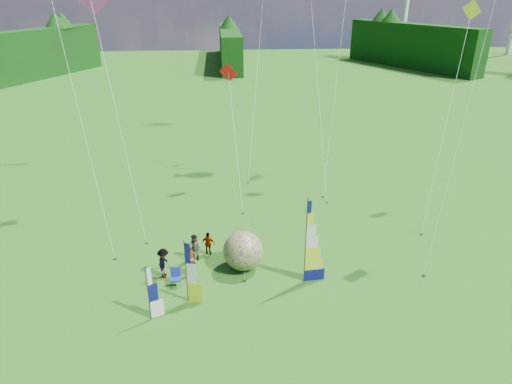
{
  "coord_description": "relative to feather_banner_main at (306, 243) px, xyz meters",
  "views": [
    {
      "loc": [
        -2.82,
        -18.02,
        15.44
      ],
      "look_at": [
        -1.0,
        4.0,
        5.5
      ],
      "focal_mm": 32.0,
      "sensor_mm": 36.0,
      "label": 1
    }
  ],
  "objects": [
    {
      "name": "camp_chair",
      "position": [
        -7.28,
        0.2,
        -2.03
      ],
      "size": [
        0.65,
        0.65,
        1.06
      ],
      "primitive_type": null,
      "rotation": [
        0.0,
        0.0,
        0.07
      ],
      "color": "navy",
      "rests_on": "ground"
    },
    {
      "name": "spectator_b",
      "position": [
        -6.28,
        2.79,
        -1.69
      ],
      "size": [
        0.94,
        0.76,
        1.73
      ],
      "primitive_type": "imported",
      "rotation": [
        0.0,
        0.0,
        -0.48
      ],
      "color": "#66594C",
      "rests_on": "ground"
    },
    {
      "name": "ground",
      "position": [
        -1.71,
        -3.47,
        -2.56
      ],
      "size": [
        220.0,
        220.0,
        0.0
      ],
      "primitive_type": "plane",
      "color": "#346B26",
      "rests_on": "ground"
    },
    {
      "name": "small_kite_orange",
      "position": [
        4.82,
        14.44,
        6.2
      ],
      "size": [
        8.0,
        9.96,
        17.52
      ],
      "primitive_type": null,
      "rotation": [
        0.0,
        0.0,
        -0.42
      ],
      "color": "yellow",
      "rests_on": "ground"
    },
    {
      "name": "small_kite_red",
      "position": [
        -3.34,
        12.27,
        2.66
      ],
      "size": [
        3.17,
        9.41,
        10.43
      ],
      "primitive_type": null,
      "rotation": [
        0.0,
        0.0,
        0.01
      ],
      "color": "red",
      "rests_on": "ground"
    },
    {
      "name": "side_banner_left",
      "position": [
        -6.52,
        -1.32,
        -0.73
      ],
      "size": [
        1.0,
        0.37,
        3.65
      ],
      "primitive_type": null,
      "rotation": [
        0.0,
        0.0,
        -0.27
      ],
      "color": "yellow",
      "rests_on": "ground"
    },
    {
      "name": "spectator_a",
      "position": [
        -6.42,
        1.21,
        -1.64
      ],
      "size": [
        0.79,
        0.78,
        1.84
      ],
      "primitive_type": "imported",
      "rotation": [
        0.0,
        0.0,
        0.76
      ],
      "color": "#66594C",
      "rests_on": "ground"
    },
    {
      "name": "kite_parafoil",
      "position": [
        9.66,
        3.17,
        7.41
      ],
      "size": [
        11.13,
        11.86,
        19.92
      ],
      "primitive_type": null,
      "rotation": [
        0.0,
        0.0,
        0.4
      ],
      "color": "#B5411E",
      "rests_on": "ground"
    },
    {
      "name": "treeline_ring",
      "position": [
        -1.71,
        -3.47,
        1.44
      ],
      "size": [
        210.0,
        210.0,
        8.0
      ],
      "primitive_type": null,
      "color": "black",
      "rests_on": "ground"
    },
    {
      "name": "small_kite_green",
      "position": [
        -0.9,
        20.1,
        7.43
      ],
      "size": [
        9.32,
        13.83,
        19.98
      ],
      "primitive_type": null,
      "rotation": [
        0.0,
        0.0,
        0.4
      ],
      "color": "#1FCD1C",
      "rests_on": "ground"
    },
    {
      "name": "small_kite_pink",
      "position": [
        -12.77,
        5.97,
        5.7
      ],
      "size": [
        6.27,
        8.31,
        16.52
      ],
      "primitive_type": null,
      "rotation": [
        0.0,
        0.0,
        0.18
      ],
      "color": "#EE396A",
      "rests_on": "ground"
    },
    {
      "name": "spectator_d",
      "position": [
        -5.47,
        3.38,
        -1.79
      ],
      "size": [
        0.97,
        0.63,
        1.54
      ],
      "primitive_type": "imported",
      "rotation": [
        0.0,
        0.0,
        2.82
      ],
      "color": "#66594C",
      "rests_on": "ground"
    },
    {
      "name": "kite_rainbow_delta",
      "position": [
        -11.34,
        9.19,
        5.93
      ],
      "size": [
        9.63,
        13.63,
        16.97
      ],
      "primitive_type": null,
      "rotation": [
        0.0,
        0.0,
        0.16
      ],
      "color": "#FF0838",
      "rests_on": "ground"
    },
    {
      "name": "small_kite_yellow",
      "position": [
        11.42,
        8.55,
        5.03
      ],
      "size": [
        7.58,
        10.35,
        15.18
      ],
      "primitive_type": null,
      "rotation": [
        0.0,
        0.0,
        0.02
      ],
      "color": "yellow",
      "rests_on": "ground"
    },
    {
      "name": "feather_banner_main",
      "position": [
        0.0,
        0.0,
        0.0
      ],
      "size": [
        1.38,
        0.23,
        5.11
      ],
      "primitive_type": null,
      "rotation": [
        0.0,
        0.0,
        0.09
      ],
      "color": "navy",
      "rests_on": "ground"
    },
    {
      "name": "side_banner_far",
      "position": [
        -8.33,
        -2.58,
        -1.03
      ],
      "size": [
        0.87,
        0.47,
        3.06
      ],
      "primitive_type": null,
      "rotation": [
        0.0,
        0.0,
        0.43
      ],
      "color": "white",
      "rests_on": "ground"
    },
    {
      "name": "kite_whale",
      "position": [
        3.57,
        16.87,
        8.43
      ],
      "size": [
        7.42,
        16.94,
        21.98
      ],
      "primitive_type": null,
      "rotation": [
        0.0,
        0.0,
        -0.26
      ],
      "color": "black",
      "rests_on": "ground"
    },
    {
      "name": "bol_inflatable",
      "position": [
        -3.38,
        1.68,
        -1.36
      ],
      "size": [
        2.66,
        2.66,
        2.39
      ],
      "primitive_type": "sphere",
      "rotation": [
        0.0,
        0.0,
        -0.12
      ],
      "color": "navy",
      "rests_on": "ground"
    },
    {
      "name": "spectator_c",
      "position": [
        -8.01,
        1.18,
        -1.65
      ],
      "size": [
        0.61,
        1.22,
        1.81
      ],
      "primitive_type": "imported",
      "rotation": [
        0.0,
        0.0,
        1.42
      ],
      "color": "#66594C",
      "rests_on": "ground"
    }
  ]
}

